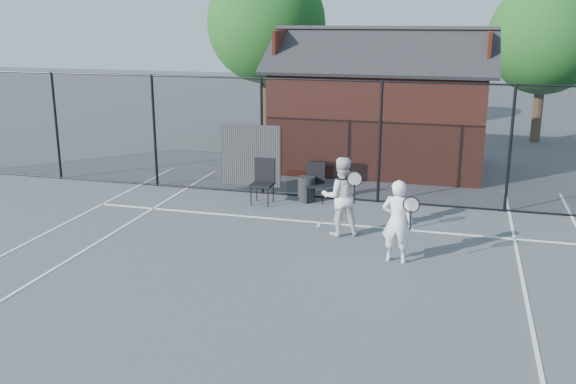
% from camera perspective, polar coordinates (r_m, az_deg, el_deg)
% --- Properties ---
extents(ground, '(80.00, 80.00, 0.00)m').
position_cam_1_polar(ground, '(11.62, -0.31, -7.20)').
color(ground, '#4E5559').
rests_on(ground, ground).
extents(court_lines, '(11.02, 18.00, 0.01)m').
position_cam_1_polar(court_lines, '(10.46, -2.30, -9.84)').
color(court_lines, white).
rests_on(court_lines, ground).
extents(fence, '(22.04, 3.00, 3.00)m').
position_cam_1_polar(fence, '(15.95, 3.49, 4.45)').
color(fence, black).
rests_on(fence, ground).
extents(clubhouse, '(6.50, 4.36, 4.19)m').
position_cam_1_polar(clubhouse, '(19.69, 8.25, 6.87)').
color(clubhouse, '#602416').
rests_on(clubhouse, ground).
extents(tree_left, '(4.48, 4.48, 6.44)m').
position_cam_1_polar(tree_left, '(24.96, -1.96, 14.73)').
color(tree_left, '#382516').
rests_on(tree_left, ground).
extents(tree_right, '(3.97, 3.97, 5.70)m').
position_cam_1_polar(tree_right, '(24.98, 21.88, 12.57)').
color(tree_right, '#382516').
rests_on(tree_right, ground).
extents(player_front, '(0.72, 0.55, 1.58)m').
position_cam_1_polar(player_front, '(12.05, 9.68, -2.57)').
color(player_front, white).
rests_on(player_front, ground).
extents(player_back, '(0.99, 0.87, 1.67)m').
position_cam_1_polar(player_back, '(13.39, 4.72, -0.38)').
color(player_back, silver).
rests_on(player_back, ground).
extents(chair_left, '(0.53, 0.55, 1.08)m').
position_cam_1_polar(chair_left, '(15.65, -2.32, 0.85)').
color(chair_left, black).
rests_on(chair_left, ground).
extents(chair_right, '(0.54, 0.55, 0.95)m').
position_cam_1_polar(chair_right, '(15.82, 2.44, 0.76)').
color(chair_right, black).
rests_on(chair_right, ground).
extents(waste_bin, '(0.51, 0.51, 0.63)m').
position_cam_1_polar(waste_bin, '(15.91, 1.66, 0.26)').
color(waste_bin, '#252525').
rests_on(waste_bin, ground).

